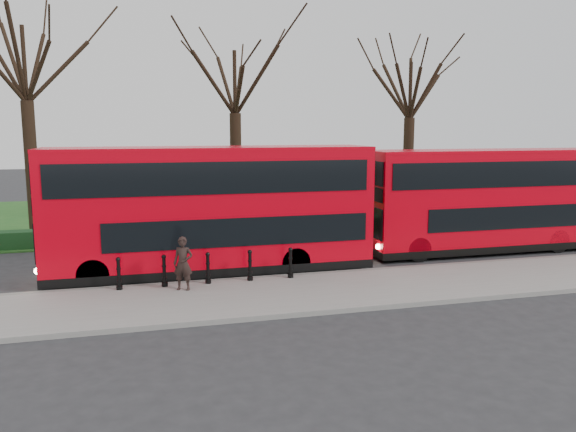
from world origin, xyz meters
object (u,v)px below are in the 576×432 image
object	(u,v)px
bus_lead	(212,211)
pedestrian	(183,264)
bus_rear	(489,201)
bollard_row	(208,269)

from	to	relation	value
bus_lead	pedestrian	xyz separation A→B (m)	(-1.23, -2.41, -1.30)
bus_lead	bus_rear	distance (m)	11.97
bollard_row	bus_rear	world-z (taller)	bus_rear
pedestrian	bus_lead	bearing A→B (deg)	84.07
bus_lead	pedestrian	distance (m)	3.00
bollard_row	bus_rear	bearing A→B (deg)	11.99
bus_rear	bus_lead	bearing A→B (deg)	-176.32
bollard_row	bus_rear	xyz separation A→B (m)	(12.33, 2.62, 1.54)
pedestrian	bollard_row	bearing A→B (deg)	54.70
bus_rear	pedestrian	bearing A→B (deg)	-166.43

